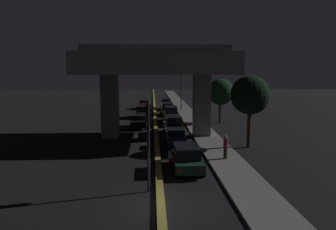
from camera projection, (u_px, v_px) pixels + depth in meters
name	position (u px, v px, depth m)	size (l,w,h in m)	color
ground_plane	(161.00, 206.00, 16.18)	(200.00, 200.00, 0.00)	black
median_divider	(155.00, 113.00, 50.80)	(0.42, 126.00, 0.21)	olive
sidewalk_right	(193.00, 120.00, 44.12)	(2.69, 126.00, 0.14)	#5B5956
elevated_overpass	(156.00, 68.00, 32.33)	(14.94, 10.07, 9.20)	gray
traffic_light_left_of_median	(148.00, 130.00, 17.77)	(0.30, 0.49, 5.04)	black
street_lamp	(179.00, 81.00, 54.86)	(2.28, 0.32, 8.51)	#2D2D30
car_dark_green_lead	(186.00, 157.00, 21.91)	(2.06, 4.44, 1.71)	black
car_dark_blue_second	(176.00, 137.00, 29.04)	(1.94, 4.56, 1.58)	#141938
car_white_third	(173.00, 124.00, 34.74)	(2.04, 4.40, 1.89)	silver
car_taxi_yellow_fourth	(171.00, 114.00, 42.95)	(2.05, 4.77, 2.00)	gold
car_dark_green_fifth	(166.00, 109.00, 48.92)	(1.92, 4.57, 1.90)	black
car_dark_red_sixth	(166.00, 104.00, 56.33)	(1.87, 4.32, 1.89)	#591414
car_black_lead_oncoming	(139.00, 121.00, 38.31)	(1.95, 4.31, 1.49)	black
car_grey_second_oncoming	(142.00, 111.00, 46.61)	(1.89, 4.41, 1.73)	#515459
car_dark_red_third_oncoming	(144.00, 104.00, 57.41)	(2.01, 4.15, 1.54)	#591414
motorcycle_red_filtering_near	(171.00, 159.00, 22.69)	(0.34, 1.70, 1.39)	black
pedestrian_on_sidewalk	(226.00, 147.00, 24.34)	(0.34, 0.34, 1.76)	#2D261E
roadside_tree_kerbside_near	(250.00, 95.00, 27.98)	(3.37, 3.37, 6.28)	#38281C
roadside_tree_kerbside_mid	(220.00, 92.00, 41.24)	(3.34, 3.34, 5.67)	#2D2116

